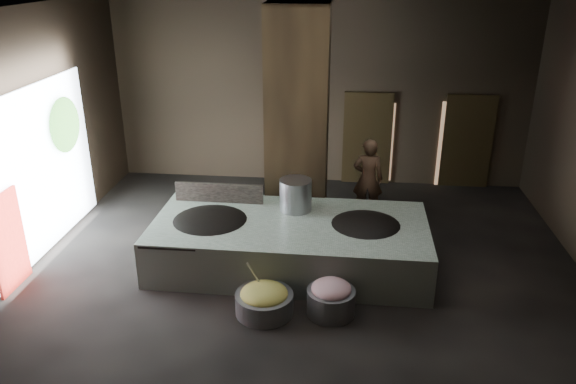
# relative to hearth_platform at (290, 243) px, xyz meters

# --- Properties ---
(floor) EXTENTS (10.00, 9.00, 0.10)m
(floor) POSITION_rel_hearth_platform_xyz_m (0.28, -0.14, -0.48)
(floor) COLOR black
(floor) RESTS_ON ground
(ceiling) EXTENTS (10.00, 9.00, 0.10)m
(ceiling) POSITION_rel_hearth_platform_xyz_m (0.28, -0.14, 4.12)
(ceiling) COLOR black
(ceiling) RESTS_ON back_wall
(back_wall) EXTENTS (10.00, 0.10, 4.50)m
(back_wall) POSITION_rel_hearth_platform_xyz_m (0.28, 4.41, 1.82)
(back_wall) COLOR black
(back_wall) RESTS_ON ground
(front_wall) EXTENTS (10.00, 0.10, 4.50)m
(front_wall) POSITION_rel_hearth_platform_xyz_m (0.28, -4.69, 1.82)
(front_wall) COLOR black
(front_wall) RESTS_ON ground
(left_wall) EXTENTS (0.10, 9.00, 4.50)m
(left_wall) POSITION_rel_hearth_platform_xyz_m (-4.77, -0.14, 1.82)
(left_wall) COLOR black
(left_wall) RESTS_ON ground
(pillar) EXTENTS (1.20, 1.20, 4.50)m
(pillar) POSITION_rel_hearth_platform_xyz_m (-0.02, 1.76, 1.82)
(pillar) COLOR black
(pillar) RESTS_ON ground
(hearth_platform) EXTENTS (4.96, 2.43, 0.86)m
(hearth_platform) POSITION_rel_hearth_platform_xyz_m (0.00, 0.00, 0.00)
(hearth_platform) COLOR #B5C7B3
(hearth_platform) RESTS_ON ground
(platform_cap) EXTENTS (4.82, 2.31, 0.03)m
(platform_cap) POSITION_rel_hearth_platform_xyz_m (0.00, 0.00, 0.39)
(platform_cap) COLOR black
(platform_cap) RESTS_ON hearth_platform
(wok_left) EXTENTS (1.55, 1.55, 0.43)m
(wok_left) POSITION_rel_hearth_platform_xyz_m (-1.45, -0.05, 0.32)
(wok_left) COLOR black
(wok_left) RESTS_ON hearth_platform
(wok_left_rim) EXTENTS (1.58, 1.58, 0.05)m
(wok_left_rim) POSITION_rel_hearth_platform_xyz_m (-1.45, -0.05, 0.39)
(wok_left_rim) COLOR black
(wok_left_rim) RESTS_ON hearth_platform
(wok_right) EXTENTS (1.45, 1.45, 0.41)m
(wok_right) POSITION_rel_hearth_platform_xyz_m (1.35, 0.05, 0.32)
(wok_right) COLOR black
(wok_right) RESTS_ON hearth_platform
(wok_right_rim) EXTENTS (1.48, 1.48, 0.05)m
(wok_right_rim) POSITION_rel_hearth_platform_xyz_m (1.35, 0.05, 0.39)
(wok_right_rim) COLOR black
(wok_right_rim) RESTS_ON hearth_platform
(stock_pot) EXTENTS (0.60, 0.60, 0.64)m
(stock_pot) POSITION_rel_hearth_platform_xyz_m (0.05, 0.55, 0.70)
(stock_pot) COLOR #93949A
(stock_pot) RESTS_ON hearth_platform
(splash_guard) EXTENTS (1.71, 0.09, 0.43)m
(splash_guard) POSITION_rel_hearth_platform_xyz_m (-1.45, 0.75, 0.60)
(splash_guard) COLOR black
(splash_guard) RESTS_ON hearth_platform
(cook) EXTENTS (0.66, 0.44, 1.76)m
(cook) POSITION_rel_hearth_platform_xyz_m (1.45, 2.24, 0.45)
(cook) COLOR brown
(cook) RESTS_ON ground
(veg_basin) EXTENTS (1.12, 1.12, 0.34)m
(veg_basin) POSITION_rel_hearth_platform_xyz_m (-0.25, -1.58, -0.26)
(veg_basin) COLOR slate
(veg_basin) RESTS_ON ground
(veg_fill) EXTENTS (0.76, 0.76, 0.23)m
(veg_fill) POSITION_rel_hearth_platform_xyz_m (-0.25, -1.58, -0.08)
(veg_fill) COLOR #8BB155
(veg_fill) RESTS_ON veg_basin
(ladle) EXTENTS (0.25, 0.30, 0.66)m
(ladle) POSITION_rel_hearth_platform_xyz_m (-0.40, -1.43, 0.12)
(ladle) COLOR #93949A
(ladle) RESTS_ON veg_basin
(meat_basin) EXTENTS (0.98, 0.98, 0.42)m
(meat_basin) POSITION_rel_hearth_platform_xyz_m (0.80, -1.49, -0.22)
(meat_basin) COLOR slate
(meat_basin) RESTS_ON ground
(meat_fill) EXTENTS (0.63, 0.63, 0.24)m
(meat_fill) POSITION_rel_hearth_platform_xyz_m (0.80, -1.49, 0.02)
(meat_fill) COLOR #C47586
(meat_fill) RESTS_ON meat_basin
(doorway_near) EXTENTS (1.18, 0.08, 2.38)m
(doorway_near) POSITION_rel_hearth_platform_xyz_m (1.48, 4.31, 0.67)
(doorway_near) COLOR black
(doorway_near) RESTS_ON ground
(doorway_near_glow) EXTENTS (0.83, 0.04, 1.97)m
(doorway_near_glow) POSITION_rel_hearth_platform_xyz_m (1.70, 4.33, 0.62)
(doorway_near_glow) COLOR #8C6647
(doorway_near_glow) RESTS_ON ground
(doorway_far) EXTENTS (1.18, 0.08, 2.38)m
(doorway_far) POSITION_rel_hearth_platform_xyz_m (3.88, 4.31, 0.67)
(doorway_far) COLOR black
(doorway_far) RESTS_ON ground
(doorway_far_glow) EXTENTS (0.89, 0.04, 2.11)m
(doorway_far_glow) POSITION_rel_hearth_platform_xyz_m (3.65, 4.32, 0.62)
(doorway_far_glow) COLOR #8C6647
(doorway_far_glow) RESTS_ON ground
(left_opening) EXTENTS (0.04, 4.20, 3.10)m
(left_opening) POSITION_rel_hearth_platform_xyz_m (-4.67, 0.06, 1.17)
(left_opening) COLOR white
(left_opening) RESTS_ON ground
(pavilion_sliver) EXTENTS (0.05, 0.90, 1.70)m
(pavilion_sliver) POSITION_rel_hearth_platform_xyz_m (-4.60, -1.24, 0.42)
(pavilion_sliver) COLOR maroon
(pavilion_sliver) RESTS_ON ground
(tree_silhouette) EXTENTS (0.28, 1.10, 1.10)m
(tree_silhouette) POSITION_rel_hearth_platform_xyz_m (-4.57, 1.16, 1.77)
(tree_silhouette) COLOR #194714
(tree_silhouette) RESTS_ON left_opening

